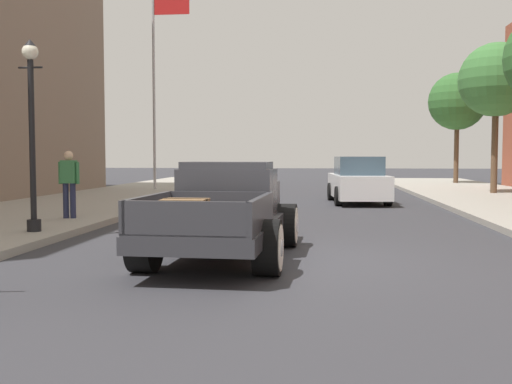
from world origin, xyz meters
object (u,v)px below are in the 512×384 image
Objects in this scene: flagpole at (159,65)px; street_tree_farthest at (457,102)px; hotrod_truck_gunmetal at (227,211)px; street_lamp_near at (32,121)px; pedestrian_sidewalk_left at (69,180)px; car_background_white at (358,181)px; street_tree_third at (496,80)px.

flagpole is 1.49× the size of street_tree_farthest.
street_lamp_near is (-4.21, 1.59, 1.63)m from hotrod_truck_gunmetal.
street_lamp_near is 15.55m from flagpole.
street_lamp_near is at bearing -84.20° from flagpole.
hotrod_truck_gunmetal is at bearing -20.75° from street_lamp_near.
car_background_white is at bearing 44.72° from pedestrian_sidewalk_left.
car_background_white is at bearing 75.91° from hotrod_truck_gunmetal.
street_tree_third is (5.78, 4.04, 3.98)m from car_background_white.
flagpole reaches higher than street_lamp_near.
pedestrian_sidewalk_left is (-7.45, -7.38, 0.32)m from car_background_white.
hotrod_truck_gunmetal is 11.86m from car_background_white.
hotrod_truck_gunmetal is 0.55× the size of flagpole.
car_background_white is 11.24m from flagpole.
pedestrian_sidewalk_left is 0.27× the size of street_tree_third.
street_tree_farthest is at bearing 56.33° from pedestrian_sidewalk_left.
flagpole is at bearing 95.37° from pedestrian_sidewalk_left.
pedestrian_sidewalk_left is at bearing -139.19° from street_tree_third.
street_tree_farthest reaches higher than street_tree_third.
street_lamp_near reaches higher than hotrod_truck_gunmetal.
pedestrian_sidewalk_left is 25.01m from street_tree_farthest.
car_background_white reaches higher than hotrod_truck_gunmetal.
car_background_white is 12.29m from street_lamp_near.
hotrod_truck_gunmetal is at bearing -119.13° from street_tree_third.
flagpole is 14.49m from street_tree_third.
car_background_white is at bearing -115.38° from street_tree_farthest.
street_tree_third is at bearing 47.30° from street_lamp_near.
car_background_white is 8.10m from street_tree_third.
car_background_white is (2.89, 11.50, 0.01)m from hotrod_truck_gunmetal.
car_background_white is 0.72× the size of street_tree_farthest.
hotrod_truck_gunmetal is 1.30× the size of street_lamp_near.
car_background_white is 15.15m from street_tree_farthest.
street_tree_third is 9.19m from street_tree_farthest.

